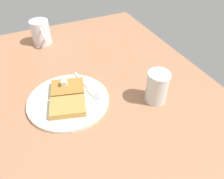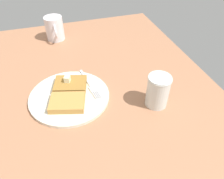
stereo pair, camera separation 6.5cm
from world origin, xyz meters
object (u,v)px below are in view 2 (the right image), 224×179
at_px(plate, 69,96).
at_px(coffee_mug, 55,28).
at_px(fork, 90,85).
at_px(syrup_jar, 158,92).

bearing_deg(plate, coffee_mug, 179.53).
bearing_deg(fork, plate, -69.63).
xyz_separation_m(syrup_jar, coffee_mug, (-0.50, -0.24, 0.00)).
bearing_deg(coffee_mug, plate, -0.47).
height_order(plate, fork, fork).
relative_size(syrup_jar, coffee_mug, 0.93).
distance_m(plate, fork, 0.08).
bearing_deg(coffee_mug, syrup_jar, 26.00).
height_order(fork, syrup_jar, syrup_jar).
bearing_deg(fork, syrup_jar, 53.23).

